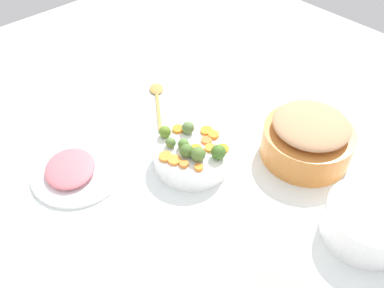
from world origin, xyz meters
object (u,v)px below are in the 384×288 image
(casserole_dish, at_px, (367,222))
(ham_plate, at_px, (78,172))
(metal_pot, at_px, (307,143))
(wooden_spoon, at_px, (157,98))
(serving_bowl_carrots, at_px, (192,155))

(casserole_dish, height_order, ham_plate, casserole_dish)
(metal_pot, height_order, wooden_spoon, metal_pot)
(casserole_dish, distance_m, ham_plate, 0.81)
(serving_bowl_carrots, height_order, metal_pot, metal_pot)
(serving_bowl_carrots, xyz_separation_m, metal_pot, (-0.28, 0.21, 0.01))
(serving_bowl_carrots, distance_m, wooden_spoon, 0.34)
(wooden_spoon, xyz_separation_m, ham_plate, (0.40, 0.12, 0.00))
(wooden_spoon, xyz_separation_m, casserole_dish, (-0.03, 0.80, 0.05))
(serving_bowl_carrots, xyz_separation_m, casserole_dish, (-0.15, 0.49, 0.02))
(wooden_spoon, bearing_deg, ham_plate, 16.68)
(metal_pot, relative_size, ham_plate, 1.00)
(wooden_spoon, bearing_deg, metal_pot, 106.46)
(metal_pot, distance_m, ham_plate, 0.69)
(serving_bowl_carrots, distance_m, ham_plate, 0.34)
(serving_bowl_carrots, distance_m, casserole_dish, 0.51)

